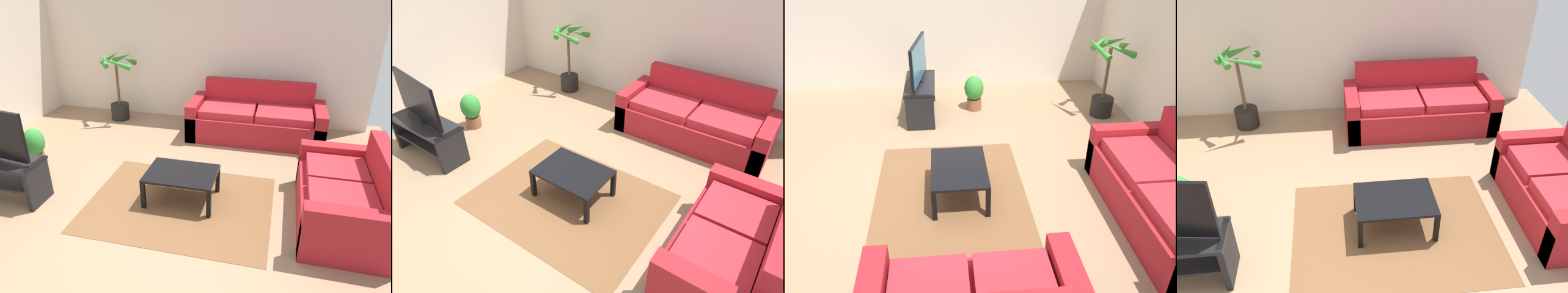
# 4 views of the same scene
# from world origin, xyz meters

# --- Properties ---
(ground_plane) EXTENTS (6.60, 6.60, 0.00)m
(ground_plane) POSITION_xyz_m (0.00, 0.00, 0.00)
(ground_plane) COLOR #937556
(wall_back) EXTENTS (6.00, 0.06, 2.70)m
(wall_back) POSITION_xyz_m (0.00, 3.00, 1.35)
(wall_back) COLOR beige
(wall_back) RESTS_ON ground
(couch_main) EXTENTS (2.18, 0.90, 0.90)m
(couch_main) POSITION_xyz_m (1.12, 2.28, 0.30)
(couch_main) COLOR maroon
(couch_main) RESTS_ON ground
(couch_loveseat) EXTENTS (0.90, 1.58, 0.90)m
(couch_loveseat) POSITION_xyz_m (2.28, 0.22, 0.30)
(couch_loveseat) COLOR maroon
(couch_loveseat) RESTS_ON ground
(coffee_table) EXTENTS (0.84, 0.60, 0.38)m
(coffee_table) POSITION_xyz_m (0.43, 0.21, 0.33)
(coffee_table) COLOR black
(coffee_table) RESTS_ON ground
(area_rug) EXTENTS (2.20, 1.70, 0.01)m
(area_rug) POSITION_xyz_m (0.43, 0.11, 0.00)
(area_rug) COLOR brown
(area_rug) RESTS_ON ground
(potted_palm) EXTENTS (0.68, 0.69, 1.27)m
(potted_palm) POSITION_xyz_m (-1.43, 2.54, 0.54)
(potted_palm) COLOR black
(potted_palm) RESTS_ON ground
(potted_plant_small) EXTENTS (0.30, 0.30, 0.56)m
(potted_plant_small) POSITION_xyz_m (-1.87, 0.58, 0.30)
(potted_plant_small) COLOR brown
(potted_plant_small) RESTS_ON ground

